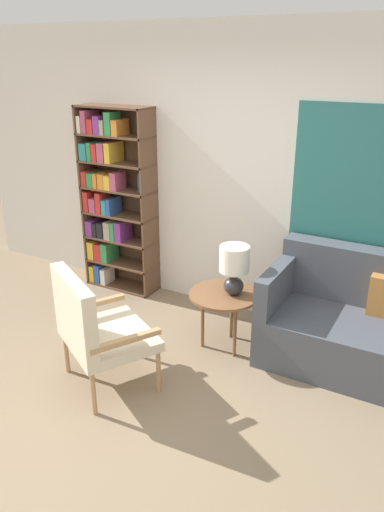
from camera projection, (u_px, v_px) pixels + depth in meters
name	position (u px, v px, depth m)	size (l,w,h in m)	color
ground_plane	(106.00, 419.00, 3.54)	(14.00, 14.00, 0.00)	#847056
wall_back	(238.00, 176.00, 4.64)	(6.40, 0.08, 2.70)	silver
bookshelf	(112.00, 198.00, 5.23)	(0.80, 0.30, 1.94)	brown
armchair	(93.00, 325.00, 3.70)	(0.89, 0.86, 0.95)	tan
side_table	(224.00, 298.00, 4.25)	(0.59, 0.59, 0.52)	brown
table_lamp	(234.00, 266.00, 4.13)	(0.25, 0.25, 0.43)	#2D2D33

